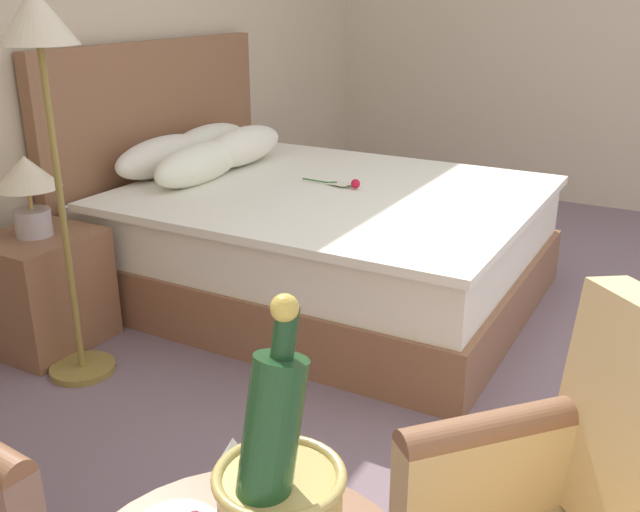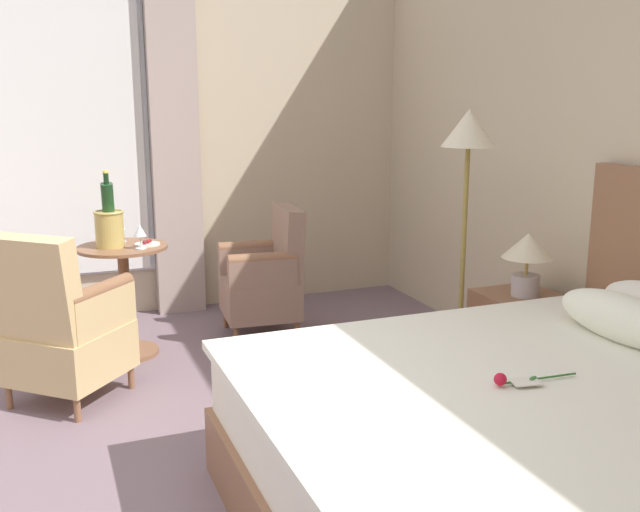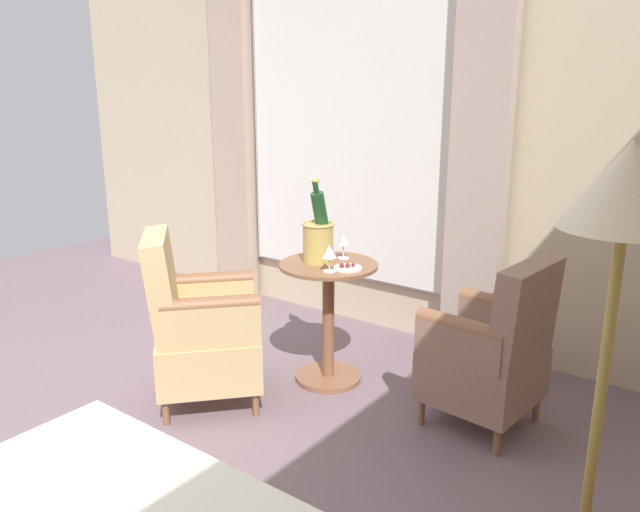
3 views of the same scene
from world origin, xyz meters
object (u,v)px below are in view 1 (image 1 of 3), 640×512
Objects in this scene: nightstand at (43,290)px; floor_lamp_brass at (43,71)px; bed at (308,230)px; bedside_lamp at (28,183)px; wine_glass_near_bucket at (234,460)px.

floor_lamp_brass reaches higher than nightstand.
nightstand is (-1.14, 0.76, -0.08)m from bed.
nightstand is 1.48× the size of bedside_lamp.
bed is at bearing 27.35° from wine_glass_near_bucket.
bedside_lamp is 0.62m from floor_lamp_brass.
floor_lamp_brass reaches higher than wine_glass_near_bucket.
wine_glass_near_bucket is at bearing -123.86° from floor_lamp_brass.
nightstand is 1.08m from floor_lamp_brass.
nightstand is at bearing 69.94° from floor_lamp_brass.
bed is at bearing -33.47° from nightstand.
bedside_lamp reaches higher than nightstand.
floor_lamp_brass is (-0.13, -0.34, 0.51)m from bedside_lamp.
bedside_lamp is 2.33m from wine_glass_near_bucket.
bedside_lamp is at bearing 180.00° from nightstand.
floor_lamp_brass is 10.48× the size of wine_glass_near_bucket.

